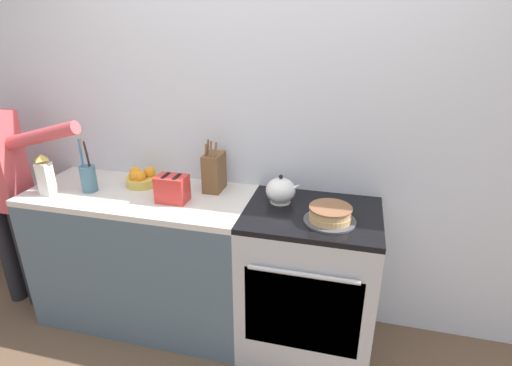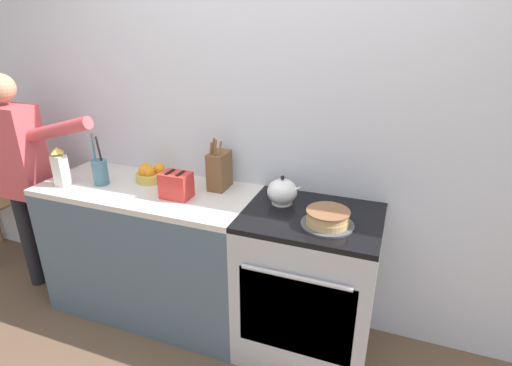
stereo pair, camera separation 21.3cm
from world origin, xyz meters
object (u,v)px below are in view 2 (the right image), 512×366
object	(u,v)px
layer_cake	(328,218)
person_baker	(21,170)
fruit_bowl	(150,174)
utensil_crock	(100,171)
toaster	(176,185)
tea_kettle	(282,192)
knife_block	(219,170)
stove_range	(308,285)
milk_carton	(60,168)

from	to	relation	value
layer_cake	person_baker	xyz separation A→B (m)	(-2.06, 0.00, -0.01)
fruit_bowl	layer_cake	bearing A→B (deg)	-9.64
utensil_crock	toaster	size ratio (longest dim) A/B	1.74
person_baker	fruit_bowl	bearing A→B (deg)	0.76
layer_cake	utensil_crock	xyz separation A→B (m)	(-1.43, 0.04, 0.05)
layer_cake	person_baker	size ratio (longest dim) A/B	0.17
fruit_bowl	toaster	world-z (taller)	toaster
utensil_crock	person_baker	size ratio (longest dim) A/B	0.21
toaster	person_baker	size ratio (longest dim) A/B	0.12
layer_cake	tea_kettle	world-z (taller)	tea_kettle
knife_block	utensil_crock	bearing A→B (deg)	-164.22
stove_range	person_baker	size ratio (longest dim) A/B	0.58
tea_kettle	milk_carton	world-z (taller)	milk_carton
stove_range	tea_kettle	world-z (taller)	tea_kettle
stove_range	layer_cake	bearing A→B (deg)	-40.42
stove_range	knife_block	bearing A→B (deg)	165.20
stove_range	person_baker	distance (m)	2.03
tea_kettle	knife_block	distance (m)	0.43
tea_kettle	toaster	bearing A→B (deg)	-166.95
milk_carton	layer_cake	bearing A→B (deg)	2.10
stove_range	layer_cake	distance (m)	0.51
milk_carton	toaster	bearing A→B (deg)	6.92
toaster	tea_kettle	bearing A→B (deg)	13.05
milk_carton	person_baker	xyz separation A→B (m)	(-0.42, 0.06, -0.09)
toaster	milk_carton	world-z (taller)	milk_carton
utensil_crock	milk_carton	distance (m)	0.23
knife_block	toaster	world-z (taller)	knife_block
stove_range	milk_carton	size ratio (longest dim) A/B	3.64
person_baker	utensil_crock	bearing A→B (deg)	-8.31
layer_cake	knife_block	size ratio (longest dim) A/B	0.85
stove_range	toaster	xyz separation A→B (m)	(-0.79, -0.05, 0.53)
toaster	fruit_bowl	bearing A→B (deg)	150.02
person_baker	toaster	bearing A→B (deg)	-10.39
tea_kettle	toaster	size ratio (longest dim) A/B	1.10
fruit_bowl	stove_range	bearing A→B (deg)	-6.18
knife_block	tea_kettle	bearing A→B (deg)	-10.09
knife_block	person_baker	distance (m)	1.38
layer_cake	knife_block	world-z (taller)	knife_block
utensil_crock	tea_kettle	bearing A→B (deg)	6.42
knife_block	fruit_bowl	xyz separation A→B (m)	(-0.47, -0.05, -0.07)
stove_range	layer_cake	world-z (taller)	layer_cake
toaster	milk_carton	xyz separation A→B (m)	(-0.76, -0.09, 0.04)
knife_block	fruit_bowl	distance (m)	0.47
stove_range	person_baker	bearing A→B (deg)	-177.67
fruit_bowl	tea_kettle	bearing A→B (deg)	-1.94
layer_cake	toaster	distance (m)	0.89
layer_cake	person_baker	distance (m)	2.06
layer_cake	toaster	world-z (taller)	toaster
tea_kettle	milk_carton	bearing A→B (deg)	-170.35
stove_range	milk_carton	world-z (taller)	milk_carton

